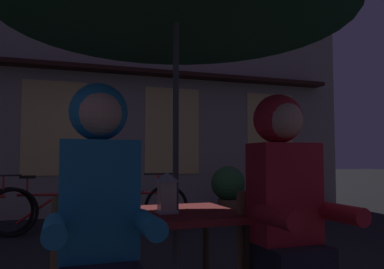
% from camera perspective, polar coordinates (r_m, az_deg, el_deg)
% --- Properties ---
extents(cafe_table, '(0.72, 0.72, 0.74)m').
position_cam_1_polar(cafe_table, '(2.31, -2.46, -13.85)').
color(cafe_table, maroon).
rests_on(cafe_table, ground_plane).
extents(lantern, '(0.11, 0.11, 0.23)m').
position_cam_1_polar(lantern, '(2.21, -3.76, -8.46)').
color(lantern, white).
rests_on(lantern, cafe_table).
extents(chair_right, '(0.40, 0.40, 0.87)m').
position_cam_1_polar(chair_right, '(2.20, 13.22, -18.22)').
color(chair_right, olive).
rests_on(chair_right, ground_plane).
extents(person_left_hooded, '(0.45, 0.56, 1.40)m').
position_cam_1_polar(person_left_hooded, '(1.77, -13.67, -10.05)').
color(person_left_hooded, black).
rests_on(person_left_hooded, ground_plane).
extents(person_right_hooded, '(0.45, 0.56, 1.40)m').
position_cam_1_polar(person_right_hooded, '(2.09, 13.91, -9.04)').
color(person_right_hooded, black).
rests_on(person_right_hooded, ground_plane).
extents(shopfront_building, '(10.00, 0.93, 6.20)m').
position_cam_1_polar(shopfront_building, '(7.90, -11.36, 11.42)').
color(shopfront_building, '#9E9389').
rests_on(shopfront_building, ground_plane).
extents(bicycle_third, '(1.67, 0.25, 0.84)m').
position_cam_1_polar(bicycle_third, '(5.83, -20.60, -10.30)').
color(bicycle_third, black).
rests_on(bicycle_third, ground_plane).
extents(bicycle_fourth, '(1.68, 0.21, 0.84)m').
position_cam_1_polar(bicycle_fourth, '(5.77, -8.95, -10.57)').
color(bicycle_fourth, black).
rests_on(bicycle_fourth, ground_plane).
extents(potted_plant, '(0.60, 0.60, 0.92)m').
position_cam_1_polar(potted_plant, '(6.84, 5.38, -7.85)').
color(potted_plant, brown).
rests_on(potted_plant, ground_plane).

